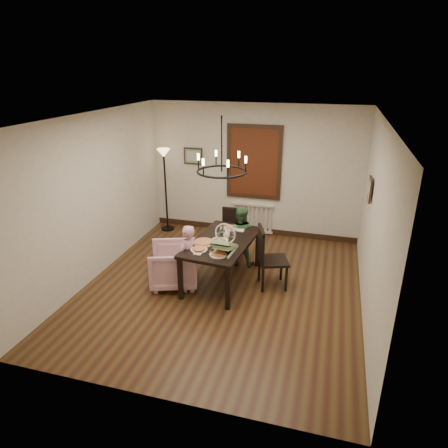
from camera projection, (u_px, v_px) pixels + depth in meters
The scene contains 17 objects.
room_shell at pixel (228, 202), 6.54m from camera, with size 4.51×5.00×2.81m.
dining_table at pixel (222, 245), 6.69m from camera, with size 1.09×1.73×0.77m.
chair_far at pixel (231, 234), 7.62m from camera, with size 0.42×0.42×0.97m, color black, non-canonical shape.
chair_right at pixel (273, 257), 6.60m from camera, with size 0.47×0.47×1.07m, color black, non-canonical shape.
armchair at pixel (174, 265), 6.72m from camera, with size 0.77×0.79×0.72m, color #E8B2C7.
elderly_woman at pixel (188, 264), 6.51m from camera, with size 0.35×0.23×0.95m, color #D093A8.
seated_man at pixel (240, 241), 7.38m from camera, with size 0.46×0.36×0.94m, color #3E683E.
baby_bouncer at pixel (224, 243), 6.19m from camera, with size 0.36×0.49×0.32m, color #AED895, non-canonical shape.
salad_bowl at pixel (219, 242), 6.50m from camera, with size 0.34×0.34×0.08m, color white.
pizza_platter at pixel (204, 242), 6.54m from camera, with size 0.34×0.34×0.04m, color tan.
drinking_glass at pixel (218, 237), 6.60m from camera, with size 0.08×0.08×0.15m, color silver.
window_blinds at pixel (254, 162), 8.33m from camera, with size 1.00×0.03×1.40m, color #591D11.
radiator at pixel (253, 218), 8.81m from camera, with size 0.92×0.12×0.62m, color silver, non-canonical shape.
picture_back at pixel (193, 156), 8.66m from camera, with size 0.42×0.03×0.36m, color black.
picture_right at pixel (370, 189), 6.36m from camera, with size 0.42×0.03×0.36m, color black.
floor_lamp at pixel (166, 191), 8.79m from camera, with size 0.30×0.30×1.80m, color black, non-canonical shape.
chandelier at pixel (222, 171), 6.21m from camera, with size 0.80×0.80×0.04m, color black.
Camera 1 is at (1.62, -5.62, 3.50)m, focal length 32.00 mm.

